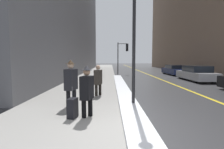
{
  "coord_description": "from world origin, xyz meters",
  "views": [
    {
      "loc": [
        -0.46,
        -4.2,
        1.75
      ],
      "look_at": [
        -0.4,
        4.0,
        1.05
      ],
      "focal_mm": 28.0,
      "sensor_mm": 36.0,
      "label": 1
    }
  ],
  "objects": [
    {
      "name": "ground_plane",
      "position": [
        0.0,
        0.0,
        0.0
      ],
      "size": [
        160.0,
        160.0,
        0.0
      ],
      "primitive_type": "plane",
      "color": "#2D2D30"
    },
    {
      "name": "sidewalk_slab",
      "position": [
        -2.0,
        15.0,
        0.01
      ],
      "size": [
        4.0,
        80.0,
        0.01
      ],
      "color": "gray",
      "rests_on": "ground"
    },
    {
      "name": "road_centre_stripe",
      "position": [
        4.0,
        15.0,
        0.0
      ],
      "size": [
        0.16,
        80.0,
        0.0
      ],
      "color": "gold",
      "rests_on": "ground"
    },
    {
      "name": "snow_bank_curb",
      "position": [
        0.22,
        6.32,
        0.06
      ],
      "size": [
        0.72,
        15.21,
        0.13
      ],
      "color": "white",
      "rests_on": "ground"
    },
    {
      "name": "building_facade_right",
      "position": [
        13.0,
        22.0,
        8.38
      ],
      "size": [
        6.0,
        36.0,
        16.77
      ],
      "color": "#846B56",
      "rests_on": "ground"
    },
    {
      "name": "lamp_post",
      "position": [
        0.39,
        2.26,
        3.31
      ],
      "size": [
        0.28,
        0.28,
        5.61
      ],
      "color": "black",
      "rests_on": "ground"
    },
    {
      "name": "traffic_light_near",
      "position": [
        1.1,
        16.95,
        2.76
      ],
      "size": [
        1.31,
        0.33,
        3.81
      ],
      "rotation": [
        0.0,
        0.0,
        -0.11
      ],
      "color": "black",
      "rests_on": "ground"
    },
    {
      "name": "pedestrian_in_glasses",
      "position": [
        -1.18,
        1.0,
        0.86
      ],
      "size": [
        0.39,
        0.54,
        1.57
      ],
      "rotation": [
        0.0,
        0.0,
        -1.81
      ],
      "color": "black",
      "rests_on": "ground"
    },
    {
      "name": "pedestrian_in_fedora",
      "position": [
        -1.95,
        2.28,
        0.95
      ],
      "size": [
        0.43,
        0.6,
        1.75
      ],
      "rotation": [
        0.0,
        0.0,
        -1.81
      ],
      "color": "black",
      "rests_on": "ground"
    },
    {
      "name": "pedestrian_nearside",
      "position": [
        -1.07,
        4.18,
        0.83
      ],
      "size": [
        0.39,
        0.54,
        1.49
      ],
      "rotation": [
        0.0,
        0.0,
        -1.81
      ],
      "color": "black",
      "rests_on": "ground"
    },
    {
      "name": "parked_car_silver",
      "position": [
        6.65,
        10.19,
        0.6
      ],
      "size": [
        1.74,
        4.25,
        1.26
      ],
      "rotation": [
        0.0,
        0.0,
        1.58
      ],
      "color": "#B2B2B7",
      "rests_on": "ground"
    },
    {
      "name": "parked_car_navy",
      "position": [
        6.98,
        15.85,
        0.55
      ],
      "size": [
        1.95,
        4.16,
        1.14
      ],
      "rotation": [
        0.0,
        0.0,
        1.6
      ],
      "color": "navy",
      "rests_on": "ground"
    },
    {
      "name": "rolling_suitcase",
      "position": [
        -1.6,
        0.92,
        0.3
      ],
      "size": [
        0.3,
        0.4,
        0.95
      ],
      "rotation": [
        0.0,
        0.0,
        -1.81
      ],
      "color": "black",
      "rests_on": "ground"
    }
  ]
}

